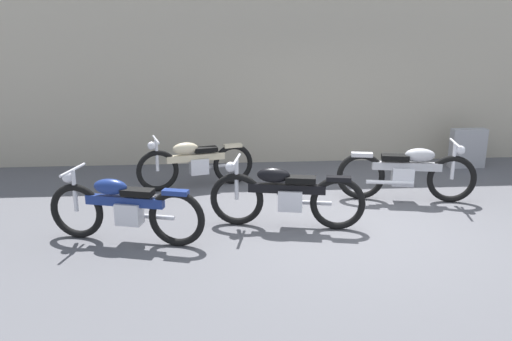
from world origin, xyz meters
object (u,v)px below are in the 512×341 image
object	(u,v)px
motorcycle_blue	(124,208)
motorcycle_black	(285,195)
motorcycle_cream	(195,163)
stone_marker	(468,148)
helmet	(284,185)
motorcycle_silver	(407,172)

from	to	relation	value
motorcycle_blue	motorcycle_black	size ratio (longest dim) A/B	0.97
motorcycle_blue	motorcycle_cream	bearing A→B (deg)	-94.81
stone_marker	motorcycle_blue	world-z (taller)	motorcycle_blue
helmet	motorcycle_cream	size ratio (longest dim) A/B	0.14
motorcycle_silver	motorcycle_cream	xyz separation A→B (m)	(-3.32, 0.93, -0.03)
helmet	motorcycle_cream	bearing A→B (deg)	164.99
stone_marker	helmet	world-z (taller)	stone_marker
stone_marker	motorcycle_blue	bearing A→B (deg)	-152.80
stone_marker	motorcycle_silver	world-z (taller)	motorcycle_silver
helmet	motorcycle_silver	distance (m)	1.96
stone_marker	motorcycle_cream	distance (m)	5.23
motorcycle_blue	helmet	bearing A→B (deg)	-125.97
motorcycle_silver	helmet	bearing A→B (deg)	174.72
motorcycle_silver	motorcycle_cream	bearing A→B (deg)	175.20
motorcycle_silver	motorcycle_blue	size ratio (longest dim) A/B	1.04
helmet	motorcycle_silver	world-z (taller)	motorcycle_silver
helmet	motorcycle_blue	distance (m)	2.93
motorcycle_silver	motorcycle_black	distance (m)	2.24
helmet	motorcycle_black	xyz separation A→B (m)	(-0.18, -1.47, 0.32)
motorcycle_blue	motorcycle_black	distance (m)	2.13
stone_marker	motorcycle_black	world-z (taller)	motorcycle_black
motorcycle_silver	motorcycle_cream	distance (m)	3.45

